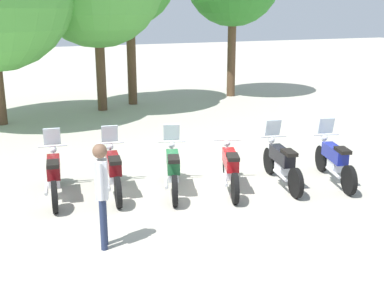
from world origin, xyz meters
TOP-DOWN VIEW (x-y plane):
  - ground_plane at (0.00, 0.00)m, footprint 80.00×80.00m
  - motorcycle_0 at (-3.04, 0.65)m, footprint 0.63×2.19m
  - motorcycle_1 at (-1.82, 0.44)m, footprint 0.64×2.19m
  - motorcycle_2 at (-0.60, 0.09)m, footprint 0.84×2.13m
  - motorcycle_3 at (0.61, -0.24)m, footprint 0.87×2.11m
  - motorcycle_4 at (1.83, -0.36)m, footprint 0.70×2.18m
  - motorcycle_5 at (3.05, -0.64)m, footprint 0.79×2.15m
  - person_0 at (-2.50, -1.94)m, footprint 0.29×0.41m

SIDE VIEW (x-z plane):
  - ground_plane at x=0.00m, z-range 0.00..0.00m
  - motorcycle_3 at x=0.61m, z-range 0.01..1.00m
  - motorcycle_0 at x=-3.04m, z-range -0.17..1.20m
  - motorcycle_1 at x=-1.82m, z-range -0.17..1.20m
  - motorcycle_2 at x=-0.60m, z-range -0.17..1.20m
  - motorcycle_4 at x=1.83m, z-range -0.17..1.20m
  - motorcycle_5 at x=3.05m, z-range -0.17..1.20m
  - person_0 at x=-2.50m, z-range 0.17..1.97m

